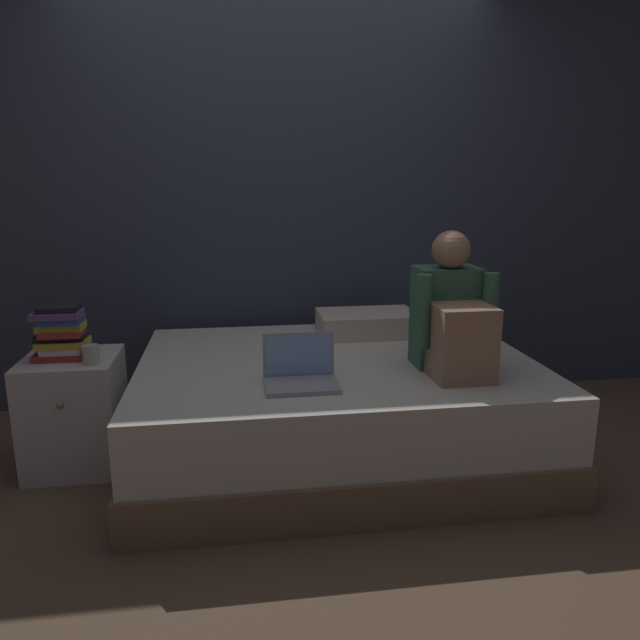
# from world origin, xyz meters

# --- Properties ---
(ground_plane) EXTENTS (8.00, 8.00, 0.00)m
(ground_plane) POSITION_xyz_m (0.00, 0.00, 0.00)
(ground_plane) COLOR brown
(wall_back) EXTENTS (5.60, 0.10, 2.70)m
(wall_back) POSITION_xyz_m (0.00, 1.20, 1.35)
(wall_back) COLOR #383D4C
(wall_back) RESTS_ON ground_plane
(bed) EXTENTS (2.00, 1.50, 0.52)m
(bed) POSITION_xyz_m (0.20, 0.30, 0.25)
(bed) COLOR #7A6047
(bed) RESTS_ON ground_plane
(nightstand) EXTENTS (0.44, 0.46, 0.56)m
(nightstand) POSITION_xyz_m (-1.10, 0.35, 0.28)
(nightstand) COLOR beige
(nightstand) RESTS_ON ground_plane
(person_sitting) EXTENTS (0.39, 0.44, 0.66)m
(person_sitting) POSITION_xyz_m (0.70, 0.03, 0.77)
(person_sitting) COLOR #38664C
(person_sitting) RESTS_ON bed
(laptop) EXTENTS (0.32, 0.23, 0.22)m
(laptop) POSITION_xyz_m (-0.02, -0.07, 0.57)
(laptop) COLOR #9EA0A5
(laptop) RESTS_ON bed
(pillow) EXTENTS (0.56, 0.36, 0.13)m
(pillow) POSITION_xyz_m (0.46, 0.75, 0.58)
(pillow) COLOR beige
(pillow) RESTS_ON bed
(book_stack) EXTENTS (0.25, 0.16, 0.26)m
(book_stack) POSITION_xyz_m (-1.12, 0.34, 0.69)
(book_stack) COLOR #9E2D28
(book_stack) RESTS_ON nightstand
(mug) EXTENTS (0.08, 0.08, 0.09)m
(mug) POSITION_xyz_m (-0.97, 0.23, 0.61)
(mug) COLOR #BCB2A3
(mug) RESTS_ON nightstand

